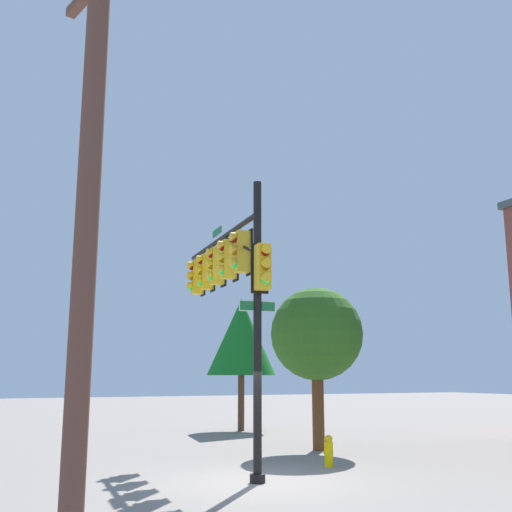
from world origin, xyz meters
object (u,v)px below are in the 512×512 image
signal_pole_assembly (228,275)px  fire_hydrant (329,451)px  utility_pole (86,229)px  tree_far (241,337)px  tree_near (317,335)px

signal_pole_assembly → fire_hydrant: signal_pole_assembly is taller
utility_pole → fire_hydrant: (8.01, -7.91, -3.60)m
utility_pole → tree_far: 21.60m
fire_hydrant → tree_far: size_ratio=0.14×
signal_pole_assembly → tree_near: size_ratio=1.33×
fire_hydrant → tree_far: tree_far is taller
tree_near → fire_hydrant: bearing=153.8°
signal_pole_assembly → utility_pole: 10.27m
fire_hydrant → tree_near: bearing=-26.2°
utility_pole → tree_near: bearing=-40.1°
signal_pole_assembly → utility_pole: (-8.76, 5.24, -1.15)m
fire_hydrant → tree_near: tree_near is taller
signal_pole_assembly → utility_pole: utility_pole is taller
fire_hydrant → tree_far: (11.09, -2.18, 3.75)m
fire_hydrant → utility_pole: bearing=135.4°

